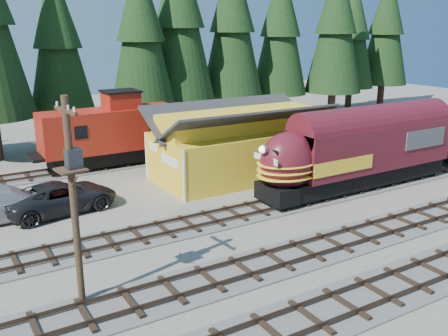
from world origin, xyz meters
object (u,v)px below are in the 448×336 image
utility_pole (73,190)px  pickup_truck_b (5,203)px  locomotive (354,154)px  depot (240,137)px  caboose (110,133)px  pickup_truck_a (61,197)px

utility_pole → pickup_truck_b: bearing=89.8°
locomotive → pickup_truck_b: bearing=163.1°
depot → caboose: 10.31m
depot → locomotive: (4.74, -6.50, -0.48)m
pickup_truck_a → locomotive: bearing=-116.7°
depot → utility_pole: utility_pole is taller
utility_pole → pickup_truck_a: bearing=74.0°
utility_pole → depot: bearing=30.9°
pickup_truck_a → pickup_truck_b: pickup_truck_b is taller
depot → locomotive: bearing=-53.9°
caboose → pickup_truck_a: caboose is taller
locomotive → pickup_truck_a: locomotive is taller
depot → locomotive: size_ratio=0.82×
caboose → pickup_truck_a: size_ratio=1.59×
caboose → utility_pole: 20.40m
pickup_truck_a → depot: bearing=-95.5°
depot → utility_pole: (-14.74, -11.28, 1.76)m
pickup_truck_b → depot: bearing=-89.0°
locomotive → pickup_truck_b: size_ratio=2.32×
caboose → pickup_truck_b: caboose is taller
locomotive → pickup_truck_b: (-20.71, 6.29, -1.51)m
pickup_truck_a → caboose: bearing=-44.3°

